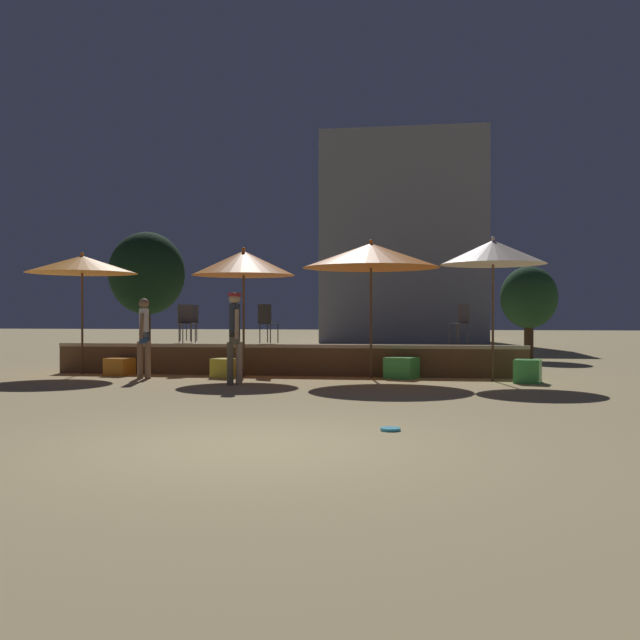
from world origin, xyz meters
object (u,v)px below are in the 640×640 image
at_px(cube_seat_1, 402,368).
at_px(cube_seat_4, 278,365).
at_px(bistro_chair_2, 267,320).
at_px(patio_umbrella_1, 82,265).
at_px(cube_seat_0, 528,371).
at_px(patio_umbrella_0, 371,256).
at_px(bistro_chair_0, 461,320).
at_px(patio_umbrella_3, 493,253).
at_px(frisbee_disc, 390,429).
at_px(patio_umbrella_2, 244,263).
at_px(background_tree_1, 529,298).
at_px(bistro_chair_3, 186,320).
at_px(cube_seat_2, 120,367).
at_px(bistro_chair_1, 190,319).
at_px(cube_seat_3, 224,368).
at_px(person_2, 144,335).
at_px(person_1, 235,332).
at_px(background_tree_0, 147,274).

distance_m(cube_seat_1, cube_seat_4, 2.89).
relative_size(cube_seat_4, bistro_chair_2, 0.73).
height_order(patio_umbrella_1, bistro_chair_2, patio_umbrella_1).
relative_size(cube_seat_0, bistro_chair_2, 0.67).
bearing_deg(patio_umbrella_0, bistro_chair_0, 44.77).
distance_m(patio_umbrella_1, bistro_chair_0, 8.89).
bearing_deg(patio_umbrella_3, frisbee_disc, -104.99).
distance_m(patio_umbrella_2, background_tree_1, 10.07).
distance_m(bistro_chair_3, frisbee_disc, 9.48).
bearing_deg(cube_seat_4, cube_seat_2, -168.14).
relative_size(patio_umbrella_3, cube_seat_4, 4.52).
height_order(patio_umbrella_1, cube_seat_2, patio_umbrella_1).
bearing_deg(cube_seat_1, bistro_chair_1, 158.93).
height_order(cube_seat_3, frisbee_disc, cube_seat_3).
relative_size(patio_umbrella_3, cube_seat_1, 3.81).
bearing_deg(cube_seat_2, cube_seat_1, 1.31).
relative_size(patio_umbrella_2, person_2, 1.66).
relative_size(cube_seat_1, cube_seat_2, 1.29).
bearing_deg(frisbee_disc, person_1, 122.88).
xyz_separation_m(bistro_chair_2, bistro_chair_3, (-1.97, 0.09, 0.00)).
distance_m(patio_umbrella_0, frisbee_disc, 7.32).
bearing_deg(person_2, bistro_chair_0, -164.30).
bearing_deg(cube_seat_1, bistro_chair_2, 165.91).
relative_size(cube_seat_3, person_2, 0.33).
xyz_separation_m(cube_seat_3, background_tree_0, (-6.06, 10.62, 2.72)).
bearing_deg(background_tree_1, cube_seat_3, -135.05).
xyz_separation_m(patio_umbrella_0, bistro_chair_1, (-4.75, 2.23, -1.37)).
xyz_separation_m(cube_seat_2, bistro_chair_3, (1.20, 1.02, 1.05)).
bearing_deg(patio_umbrella_3, person_2, -176.37).
relative_size(person_1, person_2, 1.05).
height_order(cube_seat_0, bistro_chair_1, bistro_chair_1).
relative_size(patio_umbrella_1, background_tree_0, 0.62).
distance_m(patio_umbrella_3, background_tree_1, 7.62).
xyz_separation_m(patio_umbrella_2, person_2, (-2.01, -0.68, -1.56)).
relative_size(cube_seat_0, bistro_chair_1, 0.67).
distance_m(cube_seat_1, background_tree_0, 14.49).
bearing_deg(cube_seat_3, bistro_chair_2, 59.59).
bearing_deg(person_2, cube_seat_2, -43.32).
bearing_deg(bistro_chair_0, patio_umbrella_2, -106.00).
xyz_separation_m(patio_umbrella_1, patio_umbrella_3, (9.16, -0.38, 0.12)).
bearing_deg(person_1, cube_seat_0, 163.18).
distance_m(patio_umbrella_1, person_1, 4.82).
height_order(patio_umbrella_2, cube_seat_4, patio_umbrella_2).
height_order(cube_seat_1, person_2, person_2).
bearing_deg(patio_umbrella_2, bistro_chair_0, 22.10).
bearing_deg(bistro_chair_3, person_1, -91.34).
relative_size(bistro_chair_1, frisbee_disc, 3.77).
height_order(patio_umbrella_0, bistro_chair_3, patio_umbrella_0).
xyz_separation_m(bistro_chair_1, background_tree_0, (-4.48, 8.17, 1.67)).
bearing_deg(cube_seat_0, patio_umbrella_3, 154.09).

